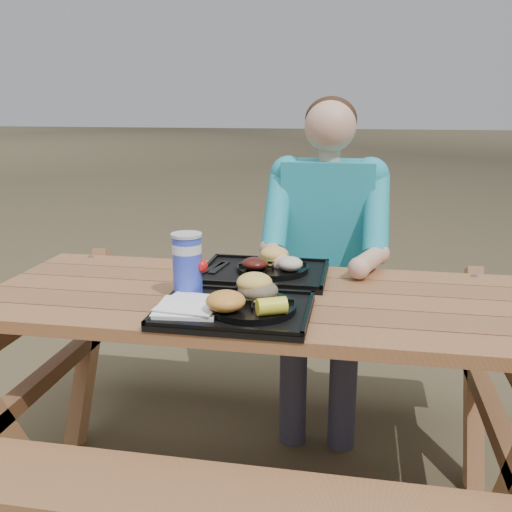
# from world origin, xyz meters

# --- Properties ---
(ground) EXTENTS (60.00, 60.00, 0.00)m
(ground) POSITION_xyz_m (0.00, 0.00, 0.00)
(ground) COLOR #999999
(ground) RESTS_ON ground
(picnic_table) EXTENTS (1.80, 1.49, 0.75)m
(picnic_table) POSITION_xyz_m (0.00, 0.00, 0.38)
(picnic_table) COLOR #999999
(picnic_table) RESTS_ON ground
(tray_near) EXTENTS (0.45, 0.35, 0.02)m
(tray_near) POSITION_xyz_m (-0.03, -0.20, 0.76)
(tray_near) COLOR black
(tray_near) RESTS_ON picnic_table
(tray_far) EXTENTS (0.45, 0.35, 0.02)m
(tray_far) POSITION_xyz_m (-0.01, 0.20, 0.76)
(tray_far) COLOR black
(tray_far) RESTS_ON picnic_table
(plate_near) EXTENTS (0.26, 0.26, 0.02)m
(plate_near) POSITION_xyz_m (0.03, -0.21, 0.78)
(plate_near) COLOR black
(plate_near) RESTS_ON tray_near
(plate_far) EXTENTS (0.26, 0.26, 0.02)m
(plate_far) POSITION_xyz_m (0.02, 0.21, 0.78)
(plate_far) COLOR black
(plate_far) RESTS_ON tray_far
(napkin_stack) EXTENTS (0.20, 0.20, 0.02)m
(napkin_stack) POSITION_xyz_m (-0.16, -0.24, 0.78)
(napkin_stack) COLOR white
(napkin_stack) RESTS_ON tray_near
(soda_cup) EXTENTS (0.09, 0.09, 0.19)m
(soda_cup) POSITION_xyz_m (-0.21, -0.09, 0.86)
(soda_cup) COLOR #1C31D4
(soda_cup) RESTS_ON tray_near
(condiment_bbq) EXTENTS (0.06, 0.06, 0.03)m
(condiment_bbq) POSITION_xyz_m (-0.02, -0.09, 0.79)
(condiment_bbq) COLOR black
(condiment_bbq) RESTS_ON tray_near
(condiment_mustard) EXTENTS (0.05, 0.05, 0.03)m
(condiment_mustard) POSITION_xyz_m (0.04, -0.08, 0.78)
(condiment_mustard) COLOR gold
(condiment_mustard) RESTS_ON tray_near
(sandwich) EXTENTS (0.11, 0.11, 0.12)m
(sandwich) POSITION_xyz_m (0.03, -0.15, 0.85)
(sandwich) COLOR #ECBD53
(sandwich) RESTS_ON plate_near
(mac_cheese) EXTENTS (0.11, 0.11, 0.06)m
(mac_cheese) POSITION_xyz_m (-0.04, -0.27, 0.82)
(mac_cheese) COLOR gold
(mac_cheese) RESTS_ON plate_near
(corn_cob) EXTENTS (0.11, 0.11, 0.05)m
(corn_cob) POSITION_xyz_m (0.10, -0.28, 0.81)
(corn_cob) COLOR #FFF035
(corn_cob) RESTS_ON plate_near
(cutlery_far) EXTENTS (0.05, 0.16, 0.01)m
(cutlery_far) POSITION_xyz_m (-0.18, 0.20, 0.77)
(cutlery_far) COLOR black
(cutlery_far) RESTS_ON tray_far
(burger) EXTENTS (0.11, 0.11, 0.10)m
(burger) POSITION_xyz_m (0.02, 0.24, 0.84)
(burger) COLOR #F6B756
(burger) RESTS_ON plate_far
(baked_beans) EXTENTS (0.09, 0.09, 0.04)m
(baked_beans) POSITION_xyz_m (-0.03, 0.15, 0.81)
(baked_beans) COLOR #46130E
(baked_beans) RESTS_ON plate_far
(potato_salad) EXTENTS (0.09, 0.09, 0.05)m
(potato_salad) POSITION_xyz_m (0.09, 0.16, 0.81)
(potato_salad) COLOR beige
(potato_salad) RESTS_ON plate_far
(diner) EXTENTS (0.48, 0.84, 1.28)m
(diner) POSITION_xyz_m (0.19, 0.63, 0.64)
(diner) COLOR teal
(diner) RESTS_ON ground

